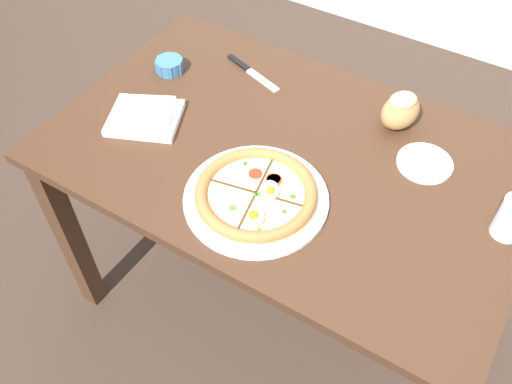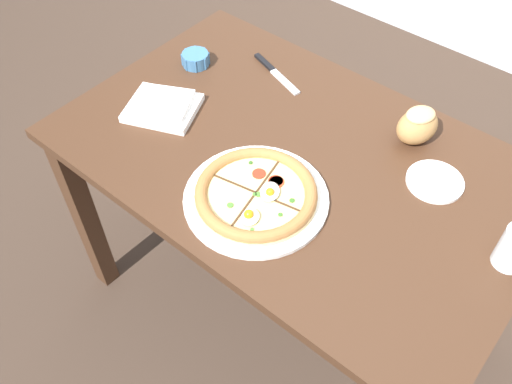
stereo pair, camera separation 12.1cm
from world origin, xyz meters
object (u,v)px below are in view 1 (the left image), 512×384
(ramekin_bowl, at_px, (170,65))
(side_saucer, at_px, (425,163))
(napkin_folded, at_px, (144,116))
(water_glass, at_px, (511,220))
(dining_table, at_px, (284,180))
(knife_main, at_px, (252,72))
(pizza, at_px, (256,195))
(bread_piece_near, at_px, (401,110))

(ramekin_bowl, relative_size, side_saucer, 0.61)
(napkin_folded, height_order, water_glass, water_glass)
(dining_table, relative_size, knife_main, 5.72)
(ramekin_bowl, distance_m, water_glass, 1.03)
(dining_table, xyz_separation_m, pizza, (0.02, -0.18, 0.13))
(knife_main, xyz_separation_m, side_saucer, (0.58, -0.09, 0.00))
(napkin_folded, distance_m, knife_main, 0.36)
(napkin_folded, bearing_deg, pizza, -11.65)
(napkin_folded, height_order, knife_main, napkin_folded)
(ramekin_bowl, bearing_deg, bread_piece_near, 10.78)
(pizza, bearing_deg, napkin_folded, 168.35)
(dining_table, relative_size, napkin_folded, 5.22)
(ramekin_bowl, distance_m, knife_main, 0.25)
(dining_table, height_order, side_saucer, side_saucer)
(napkin_folded, bearing_deg, knife_main, 67.29)
(ramekin_bowl, bearing_deg, water_glass, -4.59)
(bread_piece_near, xyz_separation_m, water_glass, (0.35, -0.21, -0.01))
(dining_table, distance_m, ramekin_bowl, 0.50)
(napkin_folded, relative_size, water_glass, 2.27)
(napkin_folded, xyz_separation_m, knife_main, (0.14, 0.33, -0.01))
(pizza, relative_size, side_saucer, 2.47)
(ramekin_bowl, height_order, bread_piece_near, bread_piece_near)
(ramekin_bowl, bearing_deg, side_saucer, 1.97)
(bread_piece_near, xyz_separation_m, side_saucer, (0.12, -0.10, -0.05))
(dining_table, xyz_separation_m, water_glass, (0.56, 0.03, 0.16))
(knife_main, relative_size, water_glass, 2.07)
(pizza, xyz_separation_m, knife_main, (-0.27, 0.42, -0.02))
(dining_table, bearing_deg, bread_piece_near, 49.20)
(pizza, distance_m, napkin_folded, 0.42)
(pizza, relative_size, water_glass, 3.34)
(water_glass, distance_m, side_saucer, 0.26)
(pizza, xyz_separation_m, side_saucer, (0.31, 0.33, -0.01))
(napkin_folded, distance_m, water_glass, 0.96)
(dining_table, xyz_separation_m, napkin_folded, (-0.39, -0.10, 0.13))
(napkin_folded, height_order, side_saucer, napkin_folded)
(side_saucer, bearing_deg, napkin_folded, -161.34)
(side_saucer, bearing_deg, ramekin_bowl, -178.03)
(ramekin_bowl, height_order, knife_main, ramekin_bowl)
(pizza, relative_size, napkin_folded, 1.47)
(knife_main, relative_size, side_saucer, 1.53)
(dining_table, xyz_separation_m, side_saucer, (0.33, 0.14, 0.12))
(napkin_folded, bearing_deg, ramekin_bowl, 109.87)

